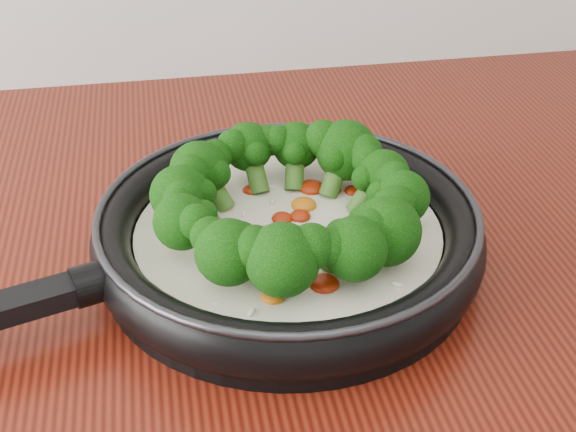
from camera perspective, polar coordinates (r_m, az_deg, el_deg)
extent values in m
cylinder|color=black|center=(0.71, 0.00, -2.94)|extent=(0.42, 0.42, 0.01)
torus|color=black|center=(0.70, 0.00, -1.20)|extent=(0.44, 0.44, 0.04)
torus|color=#2D2D33|center=(0.68, 0.00, 0.46)|extent=(0.43, 0.43, 0.01)
cylinder|color=black|center=(0.65, -14.31, -4.86)|extent=(0.04, 0.04, 0.03)
cylinder|color=white|center=(0.70, 0.00, -1.71)|extent=(0.35, 0.35, 0.02)
ellipsoid|color=#9E2107|center=(0.73, 7.48, 0.88)|extent=(0.03, 0.03, 0.01)
ellipsoid|color=#9E2107|center=(0.71, 5.26, -0.32)|extent=(0.03, 0.03, 0.01)
ellipsoid|color=orange|center=(0.66, -5.68, -3.11)|extent=(0.02, 0.02, 0.01)
ellipsoid|color=#9E2107|center=(0.71, 0.91, -0.02)|extent=(0.03, 0.03, 0.01)
ellipsoid|color=#9E2107|center=(0.68, -0.35, -1.56)|extent=(0.02, 0.02, 0.01)
ellipsoid|color=orange|center=(0.61, -1.13, -6.02)|extent=(0.03, 0.03, 0.01)
ellipsoid|color=#9E2107|center=(0.68, -3.18, -1.95)|extent=(0.03, 0.03, 0.01)
ellipsoid|color=#9E2107|center=(0.68, -8.40, -1.99)|extent=(0.02, 0.02, 0.01)
ellipsoid|color=orange|center=(0.73, 1.17, 0.83)|extent=(0.03, 0.03, 0.01)
ellipsoid|color=#9E2107|center=(0.75, 1.76, 2.11)|extent=(0.04, 0.04, 0.01)
ellipsoid|color=#9E2107|center=(0.73, -6.92, 0.81)|extent=(0.03, 0.03, 0.01)
ellipsoid|color=orange|center=(0.65, -4.40, -3.85)|extent=(0.03, 0.03, 0.01)
ellipsoid|color=#9E2107|center=(0.71, -0.44, -0.18)|extent=(0.03, 0.03, 0.01)
ellipsoid|color=#9E2107|center=(0.75, 3.29, 1.95)|extent=(0.03, 0.03, 0.01)
ellipsoid|color=orange|center=(0.71, 8.51, -0.65)|extent=(0.04, 0.04, 0.01)
ellipsoid|color=#9E2107|center=(0.67, 6.79, -2.68)|extent=(0.03, 0.03, 0.01)
ellipsoid|color=#9E2107|center=(0.75, 4.88, 1.88)|extent=(0.02, 0.02, 0.01)
ellipsoid|color=orange|center=(0.75, -5.94, 1.96)|extent=(0.03, 0.03, 0.01)
ellipsoid|color=#9E2107|center=(0.63, 2.72, -5.08)|extent=(0.03, 0.03, 0.01)
ellipsoid|color=#9E2107|center=(0.75, -2.79, 1.95)|extent=(0.02, 0.02, 0.01)
ellipsoid|color=white|center=(0.61, -5.36, -6.57)|extent=(0.01, 0.01, 0.00)
ellipsoid|color=white|center=(0.75, -4.69, 1.51)|extent=(0.01, 0.01, 0.00)
ellipsoid|color=white|center=(0.60, -2.73, -7.17)|extent=(0.01, 0.01, 0.00)
ellipsoid|color=white|center=(0.78, -5.89, 2.90)|extent=(0.01, 0.01, 0.00)
ellipsoid|color=white|center=(0.70, -1.46, -0.74)|extent=(0.01, 0.01, 0.00)
ellipsoid|color=white|center=(0.64, 6.21, -4.21)|extent=(0.01, 0.01, 0.00)
ellipsoid|color=white|center=(0.73, 0.86, 0.84)|extent=(0.01, 0.01, 0.00)
ellipsoid|color=white|center=(0.68, 0.77, -1.54)|extent=(0.01, 0.01, 0.00)
ellipsoid|color=white|center=(0.70, 0.79, -0.66)|extent=(0.01, 0.01, 0.00)
ellipsoid|color=white|center=(0.66, -4.13, -2.94)|extent=(0.01, 0.01, 0.00)
ellipsoid|color=white|center=(0.71, -3.42, -0.41)|extent=(0.01, 0.01, 0.00)
ellipsoid|color=white|center=(0.72, -3.30, 0.16)|extent=(0.01, 0.01, 0.00)
ellipsoid|color=white|center=(0.76, -1.20, 2.21)|extent=(0.01, 0.01, 0.00)
ellipsoid|color=white|center=(0.69, 1.55, -0.93)|extent=(0.01, 0.01, 0.00)
ellipsoid|color=white|center=(0.77, -7.52, 2.18)|extent=(0.01, 0.01, 0.00)
ellipsoid|color=white|center=(0.79, -3.10, 3.54)|extent=(0.01, 0.01, 0.00)
ellipsoid|color=white|center=(0.76, 4.87, 2.06)|extent=(0.01, 0.01, 0.00)
ellipsoid|color=white|center=(0.75, 5.57, 1.81)|extent=(0.01, 0.01, 0.00)
ellipsoid|color=white|center=(0.69, 0.02, -0.94)|extent=(0.01, 0.01, 0.00)
ellipsoid|color=white|center=(0.63, 8.19, -5.06)|extent=(0.01, 0.01, 0.00)
ellipsoid|color=white|center=(0.65, 6.63, -3.88)|extent=(0.01, 0.01, 0.00)
ellipsoid|color=white|center=(0.73, -1.15, 1.11)|extent=(0.01, 0.01, 0.00)
cylinder|color=#4B802A|center=(0.72, 5.70, 1.42)|extent=(0.04, 0.03, 0.04)
sphere|color=black|center=(0.72, 7.12, 2.98)|extent=(0.06, 0.06, 0.05)
sphere|color=black|center=(0.72, 5.99, 4.16)|extent=(0.04, 0.04, 0.03)
sphere|color=black|center=(0.70, 7.60, 2.68)|extent=(0.04, 0.04, 0.03)
sphere|color=black|center=(0.71, 5.75, 2.83)|extent=(0.03, 0.03, 0.02)
cylinder|color=#4B802A|center=(0.74, 3.48, 2.92)|extent=(0.04, 0.04, 0.04)
sphere|color=black|center=(0.75, 4.35, 4.92)|extent=(0.07, 0.07, 0.06)
sphere|color=black|center=(0.75, 2.64, 5.78)|extent=(0.05, 0.05, 0.04)
sphere|color=black|center=(0.73, 5.71, 4.76)|extent=(0.04, 0.04, 0.03)
sphere|color=black|center=(0.73, 3.57, 4.48)|extent=(0.04, 0.04, 0.03)
cylinder|color=#4B802A|center=(0.75, 0.50, 3.32)|extent=(0.03, 0.04, 0.04)
sphere|color=black|center=(0.76, 0.62, 5.29)|extent=(0.06, 0.06, 0.05)
sphere|color=black|center=(0.75, -0.78, 5.70)|extent=(0.04, 0.04, 0.03)
sphere|color=black|center=(0.75, 1.95, 5.52)|extent=(0.03, 0.03, 0.03)
sphere|color=black|center=(0.74, 0.50, 4.74)|extent=(0.03, 0.03, 0.02)
cylinder|color=#4B802A|center=(0.75, -2.40, 3.18)|extent=(0.03, 0.04, 0.04)
sphere|color=black|center=(0.76, -3.00, 5.19)|extent=(0.06, 0.06, 0.05)
sphere|color=black|center=(0.74, -4.17, 5.30)|extent=(0.04, 0.04, 0.03)
sphere|color=black|center=(0.76, -1.59, 5.75)|extent=(0.04, 0.04, 0.03)
sphere|color=black|center=(0.74, -2.46, 4.69)|extent=(0.03, 0.03, 0.02)
cylinder|color=#4B802A|center=(0.72, -5.33, 1.76)|extent=(0.04, 0.04, 0.04)
sphere|color=black|center=(0.72, -6.65, 3.40)|extent=(0.07, 0.07, 0.06)
sphere|color=black|center=(0.70, -7.26, 3.15)|extent=(0.04, 0.04, 0.03)
sphere|color=black|center=(0.73, -5.44, 4.46)|extent=(0.04, 0.04, 0.03)
sphere|color=black|center=(0.71, -5.38, 3.17)|extent=(0.03, 0.03, 0.03)
cylinder|color=#4B802A|center=(0.69, -6.40, 0.24)|extent=(0.04, 0.03, 0.04)
sphere|color=black|center=(0.69, -8.04, 1.55)|extent=(0.07, 0.07, 0.05)
sphere|color=black|center=(0.67, -7.84, 1.27)|extent=(0.04, 0.04, 0.03)
sphere|color=black|center=(0.70, -7.45, 2.87)|extent=(0.04, 0.04, 0.03)
sphere|color=black|center=(0.68, -6.44, 1.67)|extent=(0.03, 0.03, 0.03)
cylinder|color=#4B802A|center=(0.66, -6.14, -1.48)|extent=(0.04, 0.03, 0.04)
sphere|color=black|center=(0.64, -7.93, -0.44)|extent=(0.06, 0.06, 0.05)
sphere|color=black|center=(0.63, -6.86, -0.44)|extent=(0.04, 0.04, 0.03)
sphere|color=black|center=(0.66, -8.17, 0.91)|extent=(0.04, 0.04, 0.03)
sphere|color=black|center=(0.65, -6.33, 0.15)|extent=(0.03, 0.03, 0.02)
cylinder|color=#4B802A|center=(0.63, -3.41, -3.24)|extent=(0.04, 0.04, 0.04)
sphere|color=black|center=(0.61, -4.45, -2.72)|extent=(0.07, 0.07, 0.05)
sphere|color=black|center=(0.60, -2.48, -2.27)|extent=(0.04, 0.04, 0.03)
sphere|color=black|center=(0.61, -5.87, -1.48)|extent=(0.04, 0.04, 0.03)
sphere|color=black|center=(0.62, -3.49, -1.63)|extent=(0.03, 0.03, 0.03)
cylinder|color=#4B802A|center=(0.62, -0.32, -3.71)|extent=(0.03, 0.04, 0.04)
sphere|color=black|center=(0.59, -0.42, -3.29)|extent=(0.07, 0.07, 0.06)
sphere|color=black|center=(0.59, 1.76, -2.28)|extent=(0.05, 0.05, 0.04)
sphere|color=black|center=(0.59, -2.55, -2.47)|extent=(0.04, 0.04, 0.03)
sphere|color=black|center=(0.61, -0.33, -2.03)|extent=(0.04, 0.04, 0.03)
cylinder|color=#4B802A|center=(0.63, 3.82, -3.06)|extent=(0.03, 0.04, 0.04)
sphere|color=black|center=(0.61, 5.02, -2.45)|extent=(0.07, 0.07, 0.05)
sphere|color=black|center=(0.62, 6.19, -0.92)|extent=(0.04, 0.04, 0.03)
sphere|color=black|center=(0.60, 3.26, -2.32)|extent=(0.04, 0.04, 0.03)
sphere|color=black|center=(0.62, 3.96, -1.39)|extent=(0.03, 0.03, 0.03)
cylinder|color=#4B802A|center=(0.65, 5.64, -2.01)|extent=(0.04, 0.04, 0.04)
sphere|color=black|center=(0.63, 7.31, -1.13)|extent=(0.07, 0.07, 0.06)
sphere|color=black|center=(0.65, 7.83, 0.59)|extent=(0.05, 0.05, 0.04)
sphere|color=black|center=(0.61, 5.98, -1.43)|extent=(0.04, 0.04, 0.03)
sphere|color=black|center=(0.64, 5.80, -0.39)|extent=(0.04, 0.04, 0.03)
cylinder|color=#4B802A|center=(0.69, 6.64, -0.02)|extent=(0.04, 0.03, 0.04)
sphere|color=black|center=(0.68, 8.51, 1.39)|extent=(0.06, 0.06, 0.05)
sphere|color=black|center=(0.69, 7.95, 2.82)|extent=(0.04, 0.04, 0.03)
sphere|color=black|center=(0.66, 8.26, 1.07)|extent=(0.04, 0.04, 0.03)
sphere|color=black|center=(0.67, 6.87, 1.62)|extent=(0.03, 0.03, 0.02)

